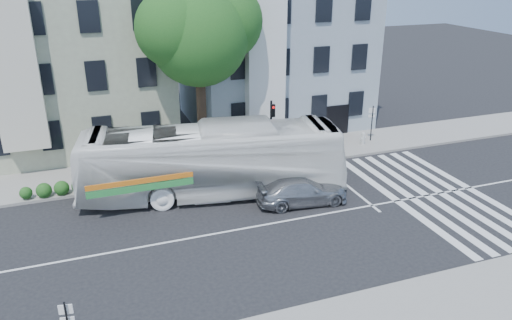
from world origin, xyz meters
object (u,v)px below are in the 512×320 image
traffic_signal (272,123)px  sedan (302,191)px  bus (212,160)px  fire_hydrant (363,138)px

traffic_signal → sedan: bearing=-95.9°
bus → sedan: size_ratio=2.92×
bus → traffic_signal: 5.69m
sedan → fire_hydrant: (7.17, 6.06, -0.09)m
sedan → bus: bearing=62.4°
bus → sedan: bus is taller
traffic_signal → fire_hydrant: size_ratio=4.45×
fire_hydrant → sedan: bearing=-139.8°
traffic_signal → fire_hydrant: 6.76m
traffic_signal → fire_hydrant: (6.50, 0.18, -1.83)m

